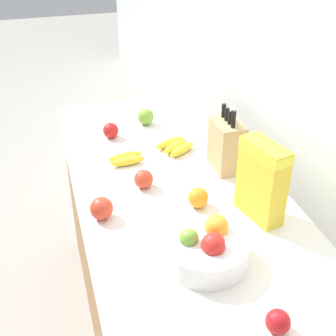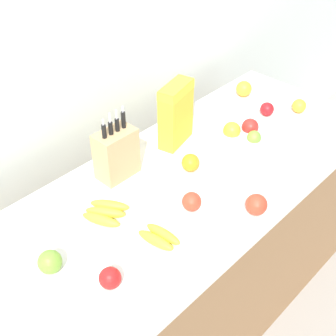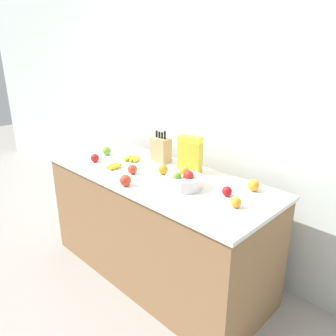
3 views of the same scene
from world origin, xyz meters
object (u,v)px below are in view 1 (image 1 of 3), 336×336
knife_block (226,145)px  banana_bunch_right (126,159)px  banana_bunch_left (176,146)px  apple_by_knife_block (146,117)px  cereal_box (262,178)px  apple_rear (144,179)px  apple_middle (278,322)px  apple_front (102,208)px  apple_rightmost (111,131)px  orange_front_left (198,198)px  fruit_bowl (207,249)px

knife_block → banana_bunch_right: 0.43m
banana_bunch_left → apple_by_knife_block: apple_by_knife_block is taller
cereal_box → banana_bunch_right: (-0.50, -0.38, -0.14)m
banana_bunch_left → cereal_box: bearing=14.9°
banana_bunch_right → apple_rear: (0.20, 0.03, 0.02)m
knife_block → cereal_box: (0.35, -0.01, 0.05)m
apple_rear → apple_by_knife_block: apple_by_knife_block is taller
knife_block → apple_middle: (0.83, -0.19, -0.07)m
apple_front → apple_middle: 0.73m
apple_rear → apple_by_knife_block: (-0.55, 0.14, 0.00)m
apple_by_knife_block → apple_middle: size_ratio=1.19×
banana_bunch_right → apple_rightmost: apple_rightmost is taller
banana_bunch_left → apple_front: apple_front is taller
apple_rightmost → orange_front_left: orange_front_left is taller
apple_rightmost → apple_by_knife_block: bearing=116.2°
fruit_bowl → apple_rightmost: fruit_bowl is taller
apple_middle → banana_bunch_left: bearing=178.4°
apple_rightmost → cereal_box: bearing=28.4°
cereal_box → orange_front_left: cereal_box is taller
apple_rightmost → apple_rear: size_ratio=0.97×
apple_front → apple_by_knife_block: (-0.70, 0.33, -0.00)m
banana_bunch_right → apple_rear: apple_rear is taller
knife_block → apple_front: (0.20, -0.56, -0.07)m
apple_middle → apple_rear: bearing=-166.9°
cereal_box → fruit_bowl: 0.33m
orange_front_left → apple_by_knife_block: bearing=-178.3°
cereal_box → fruit_bowl: bearing=-70.2°
apple_front → knife_block: bearing=110.1°
banana_bunch_left → apple_rightmost: 0.33m
cereal_box → apple_middle: bearing=-33.5°
apple_middle → apple_front: bearing=-149.2°
cereal_box → orange_front_left: bearing=-134.3°
apple_by_knife_block → apple_middle: apple_by_knife_block is taller
banana_bunch_left → banana_bunch_right: bearing=-78.4°
fruit_bowl → apple_rightmost: size_ratio=3.64×
banana_bunch_right → apple_by_knife_block: 0.38m
fruit_bowl → apple_middle: (0.31, 0.09, -0.02)m
banana_bunch_left → orange_front_left: size_ratio=2.48×
banana_bunch_right → orange_front_left: size_ratio=2.02×
knife_block → banana_bunch_left: 0.27m
knife_block → apple_front: knife_block is taller
fruit_bowl → apple_rear: fruit_bowl is taller
fruit_bowl → apple_by_knife_block: (-1.01, 0.05, -0.01)m
apple_by_knife_block → banana_bunch_left: bearing=12.7°
knife_block → orange_front_left: 0.32m
banana_bunch_left → orange_front_left: (0.43, -0.05, 0.02)m
fruit_bowl → apple_rear: 0.48m
banana_bunch_right → apple_rear: 0.21m
knife_block → apple_front: bearing=-69.9°
banana_bunch_left → apple_middle: size_ratio=2.78×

